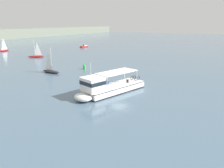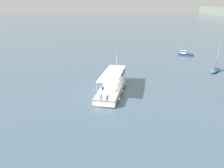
# 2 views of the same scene
# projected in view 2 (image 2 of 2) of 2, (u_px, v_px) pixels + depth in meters

# --- Properties ---
(ground_plane) EXTENTS (400.00, 400.00, 0.00)m
(ground_plane) POSITION_uv_depth(u_px,v_px,m) (109.00, 95.00, 37.11)
(ground_plane) COLOR slate
(ferry_main) EXTENTS (13.04, 6.88, 5.32)m
(ferry_main) POSITION_uv_depth(u_px,v_px,m) (113.00, 84.00, 38.82)
(ferry_main) COLOR white
(ferry_main) RESTS_ON ground
(sailboat_off_stern) EXTENTS (4.49, 4.27, 5.40)m
(sailboat_off_stern) POSITION_uv_depth(u_px,v_px,m) (215.00, 69.00, 48.73)
(sailboat_off_stern) COLOR teal
(sailboat_off_stern) RESTS_ON ground
(motorboat_outer_anchorage) EXTENTS (3.10, 3.71, 1.26)m
(motorboat_outer_anchorage) POSITION_uv_depth(u_px,v_px,m) (185.00, 53.00, 62.15)
(motorboat_outer_anchorage) COLOR navy
(motorboat_outer_anchorage) RESTS_ON ground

